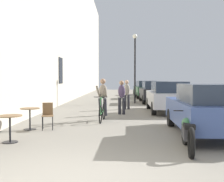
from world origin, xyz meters
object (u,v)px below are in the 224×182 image
object	(u,v)px
cafe_table_mid	(30,114)
parked_car_nearest	(206,109)
cafe_chair_mid_toward_street	(48,114)
pedestrian_near	(122,95)
pedestrian_mid	(127,93)
parked_car_fifth	(142,88)
parked_car_fourth	(146,89)
parked_motorcycle	(188,132)
cafe_table_near	(10,123)
cyclist_on_bicycle	(103,101)
parked_car_second	(168,96)
parked_car_third	(154,92)
street_lamp	(135,60)

from	to	relation	value
cafe_table_mid	parked_car_nearest	size ratio (longest dim) A/B	0.16
cafe_chair_mid_toward_street	pedestrian_near	size ratio (longest dim) A/B	0.55
pedestrian_mid	parked_car_nearest	bearing A→B (deg)	-73.57
parked_car_fifth	pedestrian_mid	bearing A→B (deg)	-97.80
cafe_chair_mid_toward_street	parked_car_fourth	xyz separation A→B (m)	(4.81, 16.48, 0.30)
parked_motorcycle	cafe_chair_mid_toward_street	bearing A→B (deg)	147.22
cafe_table_near	parked_motorcycle	size ratio (longest dim) A/B	0.34
cyclist_on_bicycle	parked_car_fifth	bearing A→B (deg)	80.86
cafe_table_near	cafe_table_mid	bearing A→B (deg)	92.59
cyclist_on_bicycle	parked_car_second	xyz separation A→B (m)	(3.16, 3.16, 0.01)
parked_car_fifth	parked_motorcycle	size ratio (longest dim) A/B	1.94
parked_car_second	parked_car_fourth	world-z (taller)	parked_car_fourth
parked_car_nearest	parked_motorcycle	size ratio (longest dim) A/B	2.05
cyclist_on_bicycle	parked_car_nearest	world-z (taller)	cyclist_on_bicycle
cafe_table_mid	parked_car_second	distance (m)	7.57
cafe_table_mid	parked_car_fifth	bearing A→B (deg)	75.96
parked_car_nearest	cafe_table_near	bearing A→B (deg)	-168.24
parked_car_third	parked_motorcycle	distance (m)	13.79
parked_car_second	parked_car_fifth	xyz separation A→B (m)	(0.05, 16.77, -0.06)
parked_car_nearest	parked_car_fourth	distance (m)	17.34
cafe_table_mid	parked_car_nearest	xyz separation A→B (m)	(5.57, -0.78, 0.28)
cyclist_on_bicycle	parked_car_second	size ratio (longest dim) A/B	0.39
parked_motorcycle	cafe_table_mid	bearing A→B (deg)	151.30
cafe_table_mid	parked_car_fifth	world-z (taller)	parked_car_fifth
cafe_table_near	cyclist_on_bicycle	distance (m)	4.58
parked_car_nearest	parked_car_second	bearing A→B (deg)	91.11
parked_car_third	parked_motorcycle	bearing A→B (deg)	-93.59
parked_car_nearest	parked_car_fifth	bearing A→B (deg)	90.17
street_lamp	parked_car_fourth	bearing A→B (deg)	77.22
pedestrian_mid	parked_car_second	distance (m)	2.47
parked_car_second	parked_car_fifth	world-z (taller)	parked_car_second
pedestrian_mid	parked_motorcycle	bearing A→B (deg)	-82.40
street_lamp	parked_motorcycle	bearing A→B (deg)	-87.73
parked_car_second	parked_car_third	xyz separation A→B (m)	(0.02, 5.99, -0.00)
pedestrian_mid	parked_car_third	bearing A→B (deg)	65.77
cafe_chair_mid_toward_street	parked_car_second	world-z (taller)	parked_car_second
parked_car_third	parked_car_fifth	distance (m)	10.79
street_lamp	cafe_table_near	bearing A→B (deg)	-107.44
cafe_table_near	parked_car_third	distance (m)	14.22
cafe_table_near	street_lamp	bearing A→B (deg)	72.56
cafe_table_mid	pedestrian_mid	distance (m)	7.44
cyclist_on_bicycle	street_lamp	size ratio (longest dim) A/B	0.36
pedestrian_mid	cafe_table_mid	bearing A→B (deg)	-117.20
cafe_table_mid	parked_motorcycle	distance (m)	5.26
cafe_chair_mid_toward_street	parked_motorcycle	distance (m)	4.80
pedestrian_mid	parked_motorcycle	world-z (taller)	pedestrian_mid
cafe_table_near	parked_car_nearest	size ratio (longest dim) A/B	0.16
parked_car_third	parked_car_fourth	world-z (taller)	parked_car_fourth
cafe_table_near	pedestrian_near	bearing A→B (deg)	64.06
street_lamp	parked_car_second	xyz separation A→B (m)	(1.37, -5.56, -2.29)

